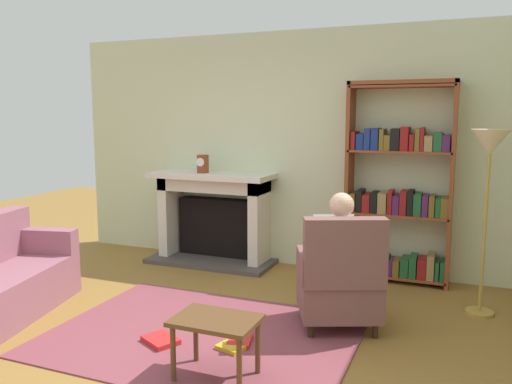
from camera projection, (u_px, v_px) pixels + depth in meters
ground at (183, 351)px, 3.87m from camera, size 14.00×14.00×0.00m
back_wall at (292, 150)px, 6.01m from camera, size 5.60×0.10×2.70m
area_rug at (202, 335)px, 4.14m from camera, size 2.40×1.80×0.01m
fireplace at (215, 214)px, 6.22m from camera, size 1.50×0.64×1.08m
mantel_clock at (203, 164)px, 6.08m from camera, size 0.14×0.14×0.21m
bookshelf at (399, 190)px, 5.40m from camera, size 1.08×0.32×2.10m
armchair_reading at (340, 280)px, 4.22m from camera, size 0.83×0.82×0.97m
seated_reader at (338, 252)px, 4.30m from camera, size 0.50×0.59×1.14m
side_table at (216, 327)px, 3.42m from camera, size 0.56×0.39×0.42m
scattered_books at (198, 342)px, 3.97m from camera, size 0.85×0.51×0.04m
floor_lamp at (489, 159)px, 4.40m from camera, size 0.32×0.32×1.64m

